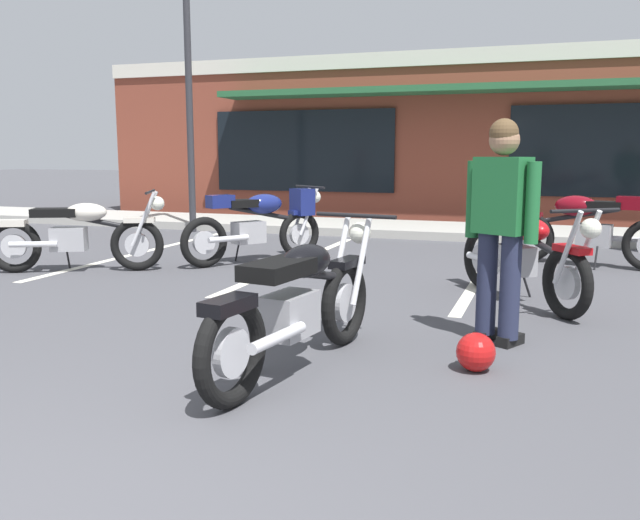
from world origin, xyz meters
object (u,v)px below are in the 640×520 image
at_px(motorcycle_silver_naked, 521,255).
at_px(motorcycle_green_cafe_racer, 261,222).
at_px(motorcycle_black_cruiser, 77,234).
at_px(person_in_black_shirt, 501,219).
at_px(motorcycle_blue_standard, 579,224).
at_px(helmet_on_pavement, 476,352).
at_px(motorcycle_foreground_classic, 298,302).
at_px(parking_lot_lamp_post, 185,58).

xyz_separation_m(motorcycle_silver_naked, motorcycle_green_cafe_racer, (-3.35, 1.43, 0.07)).
xyz_separation_m(motorcycle_black_cruiser, person_in_black_shirt, (5.03, -1.53, 0.49)).
bearing_deg(motorcycle_green_cafe_racer, motorcycle_silver_naked, -23.14).
xyz_separation_m(motorcycle_black_cruiser, motorcycle_blue_standard, (5.71, 2.46, 0.07)).
bearing_deg(motorcycle_green_cafe_racer, motorcycle_black_cruiser, -141.16).
bearing_deg(helmet_on_pavement, motorcycle_silver_naked, 85.65).
height_order(motorcycle_black_cruiser, helmet_on_pavement, motorcycle_black_cruiser).
distance_m(motorcycle_foreground_classic, motorcycle_green_cafe_racer, 4.53).
bearing_deg(motorcycle_black_cruiser, person_in_black_shirt, -16.91).
bearing_deg(person_in_black_shirt, helmet_on_pavement, -96.05).
xyz_separation_m(motorcycle_foreground_classic, motorcycle_green_cafe_racer, (-2.06, 4.04, 0.07)).
relative_size(motorcycle_blue_standard, person_in_black_shirt, 1.24).
distance_m(motorcycle_foreground_classic, motorcycle_silver_naked, 2.91).
bearing_deg(motorcycle_blue_standard, person_in_black_shirt, -99.59).
height_order(motorcycle_green_cafe_racer, helmet_on_pavement, motorcycle_green_cafe_racer).
bearing_deg(motorcycle_green_cafe_racer, helmet_on_pavement, -49.11).
distance_m(motorcycle_green_cafe_racer, person_in_black_shirt, 4.42).
relative_size(motorcycle_black_cruiser, motorcycle_blue_standard, 0.95).
relative_size(motorcycle_silver_naked, motorcycle_blue_standard, 0.87).
distance_m(motorcycle_black_cruiser, motorcycle_silver_naked, 5.13).
xyz_separation_m(motorcycle_foreground_classic, motorcycle_blue_standard, (1.87, 5.07, 0.07)).
bearing_deg(motorcycle_blue_standard, parking_lot_lamp_post, 166.93).
bearing_deg(motorcycle_silver_naked, motorcycle_blue_standard, 76.76).
bearing_deg(motorcycle_foreground_classic, motorcycle_black_cruiser, 145.82).
relative_size(motorcycle_black_cruiser, parking_lot_lamp_post, 0.42).
height_order(motorcycle_silver_naked, motorcycle_green_cafe_racer, same).
xyz_separation_m(motorcycle_blue_standard, parking_lot_lamp_post, (-6.47, 1.50, 2.50)).
relative_size(motorcycle_black_cruiser, person_in_black_shirt, 1.17).
relative_size(motorcycle_black_cruiser, helmet_on_pavement, 7.55).
distance_m(motorcycle_blue_standard, helmet_on_pavement, 4.78).
height_order(motorcycle_silver_naked, motorcycle_blue_standard, same).
height_order(motorcycle_black_cruiser, parking_lot_lamp_post, parking_lot_lamp_post).
xyz_separation_m(motorcycle_black_cruiser, motorcycle_silver_naked, (5.13, -0.00, 0.00)).
bearing_deg(person_in_black_shirt, motorcycle_foreground_classic, -137.88).
relative_size(motorcycle_foreground_classic, parking_lot_lamp_post, 0.45).
relative_size(motorcycle_foreground_classic, motorcycle_black_cruiser, 1.07).
distance_m(motorcycle_silver_naked, helmet_on_pavement, 2.27).
distance_m(motorcycle_blue_standard, parking_lot_lamp_post, 7.10).
distance_m(motorcycle_black_cruiser, parking_lot_lamp_post, 4.79).
distance_m(motorcycle_black_cruiser, motorcycle_blue_standard, 6.21).
relative_size(motorcycle_silver_naked, person_in_black_shirt, 1.08).
height_order(motorcycle_black_cruiser, motorcycle_green_cafe_racer, same).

